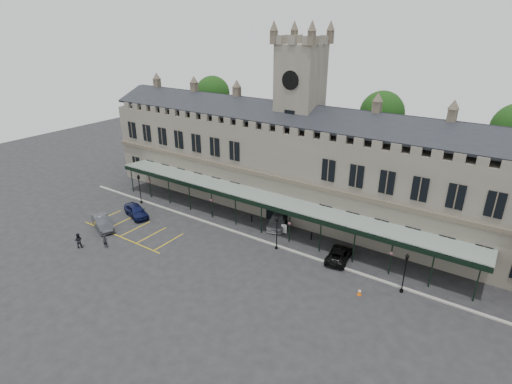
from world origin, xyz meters
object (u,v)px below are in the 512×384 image
Objects in this scene: lamp_post_right at (405,270)px; car_left_b at (103,223)px; traffic_cone at (360,292)px; car_van at (339,254)px; lamp_post_mid at (277,230)px; person_a at (105,241)px; station_building at (297,165)px; clock_tower at (299,117)px; car_left_a at (136,211)px; sign_board at (284,229)px; car_taxi at (278,220)px; person_b at (78,240)px; lamp_post_left at (139,186)px.

lamp_post_right is 36.43m from car_left_b.
car_van reaches higher than traffic_cone.
lamp_post_mid reaches higher than person_a.
traffic_cone is (14.73, -13.81, -6.14)m from station_building.
car_left_a is at bearing -139.11° from clock_tower.
car_taxi is at bearing 132.42° from sign_board.
lamp_post_mid is at bearing -72.03° from clock_tower.
person_b is (-15.79, -23.64, -5.54)m from station_building.
lamp_post_left is 34.51m from traffic_cone.
traffic_cone is 32.66m from car_left_b.
car_van is 27.03m from person_a.
person_b is (-19.37, -12.68, -1.57)m from lamp_post_mid.
person_a is 0.85× the size of person_b.
lamp_post_left is at bearing 173.75° from car_taxi.
car_left_a reaches higher than sign_board.
car_left_a is 2.63× the size of person_b.
lamp_post_left is at bearing -114.98° from person_b.
lamp_post_left is 1.06× the size of lamp_post_mid.
station_building reaches higher than car_left_b.
clock_tower is 25.23m from car_left_a.
lamp_post_mid is (3.58, -10.95, -3.97)m from station_building.
car_left_b is 1.01× the size of car_van.
person_a is at bearing -151.25° from car_taxi.
person_b is (3.80, -12.67, -1.71)m from lamp_post_left.
person_b is (1.71, -4.56, 0.12)m from car_left_b.
traffic_cone is at bearing -140.12° from lamp_post_right.
sign_board is at bearing 18.79° from person_a.
sign_board is (-12.36, 6.66, 0.26)m from traffic_cone.
lamp_post_left is (-19.59, -11.05, -10.47)m from clock_tower.
station_building is 12.22× the size of car_left_b.
clock_tower is 5.57× the size of lamp_post_left.
traffic_cone is 0.14× the size of car_left_b.
station_building is 26.19m from person_a.
person_b is (-26.35, -14.63, 0.26)m from car_van.
car_left_a is (-20.24, -3.39, -1.67)m from lamp_post_mid.
traffic_cone is at bearing -8.52° from person_a.
person_b is (0.87, -9.29, 0.10)m from car_left_a.
station_building is 13.64× the size of lamp_post_right.
clock_tower reaches higher than lamp_post_left.
traffic_cone is at bearing -14.35° from lamp_post_mid.
car_van is (10.56, -9.00, -5.79)m from station_building.
station_building is at bearing 29.24° from lamp_post_left.
person_b is (-16.49, -17.73, 0.17)m from car_taxi.
lamp_post_right is at bearing -55.46° from car_left_b.
lamp_post_left is 0.92× the size of car_van.
car_left_a is 4.81m from car_left_b.
lamp_post_mid reaches higher than car_van.
car_left_a is (-34.66, -3.27, -1.77)m from lamp_post_right.
sign_board is 0.23× the size of car_taxi.
clock_tower is 4.70× the size of car_taxi.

